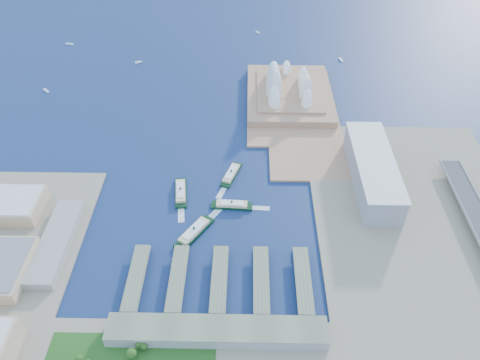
{
  "coord_description": "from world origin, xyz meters",
  "views": [
    {
      "loc": [
        40.19,
        -360.73,
        392.04
      ],
      "look_at": [
        32.15,
        62.76,
        18.0
      ],
      "focal_mm": 35.0,
      "sensor_mm": 36.0,
      "label": 1
    }
  ],
  "objects_px": {
    "ferry_b": "(231,173)",
    "ferry_d": "(232,204)",
    "opera_house": "(290,80)",
    "toaster_building": "(373,171)",
    "ferry_c": "(194,231)",
    "ferry_a": "(181,191)"
  },
  "relations": [
    {
      "from": "ferry_c",
      "to": "ferry_b",
      "type": "bearing_deg",
      "value": -77.83
    },
    {
      "from": "ferry_b",
      "to": "opera_house",
      "type": "bearing_deg",
      "value": 84.89
    },
    {
      "from": "ferry_a",
      "to": "ferry_c",
      "type": "height_order",
      "value": "ferry_c"
    },
    {
      "from": "toaster_building",
      "to": "ferry_c",
      "type": "distance_m",
      "value": 231.06
    },
    {
      "from": "opera_house",
      "to": "ferry_c",
      "type": "xyz_separation_m",
      "value": [
        -122.65,
        -289.1,
        -26.64
      ]
    },
    {
      "from": "opera_house",
      "to": "ferry_d",
      "type": "height_order",
      "value": "opera_house"
    },
    {
      "from": "ferry_c",
      "to": "ferry_d",
      "type": "height_order",
      "value": "ferry_c"
    },
    {
      "from": "ferry_a",
      "to": "ferry_b",
      "type": "distance_m",
      "value": 70.17
    },
    {
      "from": "toaster_building",
      "to": "ferry_c",
      "type": "height_order",
      "value": "toaster_building"
    },
    {
      "from": "opera_house",
      "to": "toaster_building",
      "type": "height_order",
      "value": "opera_house"
    },
    {
      "from": "opera_house",
      "to": "ferry_b",
      "type": "relative_size",
      "value": 3.68
    },
    {
      "from": "opera_house",
      "to": "ferry_a",
      "type": "height_order",
      "value": "opera_house"
    },
    {
      "from": "opera_house",
      "to": "ferry_b",
      "type": "height_order",
      "value": "opera_house"
    },
    {
      "from": "ferry_b",
      "to": "ferry_c",
      "type": "bearing_deg",
      "value": -91.79
    },
    {
      "from": "ferry_a",
      "to": "ferry_d",
      "type": "height_order",
      "value": "ferry_a"
    },
    {
      "from": "ferry_c",
      "to": "ferry_d",
      "type": "bearing_deg",
      "value": -99.57
    },
    {
      "from": "toaster_building",
      "to": "ferry_a",
      "type": "bearing_deg",
      "value": -174.25
    },
    {
      "from": "ferry_b",
      "to": "ferry_a",
      "type": "bearing_deg",
      "value": -131.11
    },
    {
      "from": "toaster_building",
      "to": "opera_house",
      "type": "bearing_deg",
      "value": 114.23
    },
    {
      "from": "opera_house",
      "to": "toaster_building",
      "type": "relative_size",
      "value": 1.16
    },
    {
      "from": "ferry_b",
      "to": "ferry_d",
      "type": "xyz_separation_m",
      "value": [
        2.42,
        -56.18,
        -0.01
      ]
    },
    {
      "from": "ferry_c",
      "to": "toaster_building",
      "type": "bearing_deg",
      "value": -124.29
    }
  ]
}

